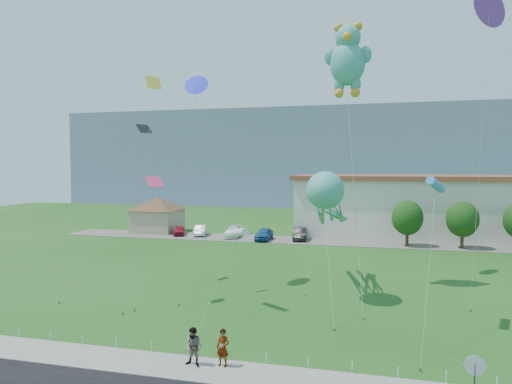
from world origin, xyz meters
TOP-DOWN VIEW (x-y plane):
  - ground at (0.00, 0.00)m, footprint 160.00×160.00m
  - sidewalk at (0.00, -2.75)m, footprint 80.00×2.50m
  - parking_strip at (0.00, 35.00)m, footprint 70.00×6.00m
  - hill_ridge at (0.00, 120.00)m, footprint 160.00×50.00m
  - pavilion at (-24.00, 38.00)m, footprint 9.20×9.20m
  - stop_sign at (9.50, -4.21)m, footprint 0.80×0.07m
  - rope_fence at (0.00, -1.30)m, footprint 26.05×0.05m
  - tree_near at (10.00, 34.00)m, footprint 3.60×3.60m
  - tree_mid at (16.00, 34.00)m, footprint 3.60×3.60m
  - pedestrian_left at (-0.88, -2.24)m, footprint 0.70×0.52m
  - pedestrian_right at (-2.21, -2.52)m, footprint 0.93×0.76m
  - parked_car_red at (-19.51, 35.44)m, footprint 2.61×3.91m
  - parked_car_silver at (-16.63, 35.88)m, footprint 2.47×4.40m
  - parked_car_white at (-11.85, 35.49)m, footprint 2.42×4.92m
  - parked_car_blue at (-7.33, 34.12)m, footprint 1.80×4.45m
  - parked_car_black at (-2.96, 35.47)m, footprint 2.11×4.78m
  - octopus_kite at (2.64, 11.55)m, footprint 2.66×13.70m
  - teddy_bear_kite at (3.84, 14.90)m, footprint 3.66×9.94m
  - small_kite_blue at (-7.80, 12.27)m, footprint 2.00×6.97m
  - small_kite_yellow at (-9.83, 8.47)m, footprint 1.52×5.44m
  - small_kite_purple at (13.73, 14.15)m, footprint 2.63×5.44m
  - small_kite_cyan at (9.41, 6.41)m, footprint 1.70×7.99m
  - small_kite_pink at (-8.84, 6.46)m, footprint 1.37×3.92m
  - small_kite_black at (-12.78, 11.41)m, footprint 3.18×8.49m
  - small_kite_white at (-2.92, 6.77)m, footprint 0.78×7.46m

SIDE VIEW (x-z plane):
  - ground at x=0.00m, z-range 0.00..0.00m
  - parking_strip at x=0.00m, z-range 0.00..0.06m
  - sidewalk at x=0.00m, z-range 0.00..0.10m
  - rope_fence at x=0.00m, z-range 0.00..0.50m
  - parked_car_red at x=-19.51m, z-range 0.06..1.30m
  - parked_car_silver at x=-16.63m, z-range 0.06..1.43m
  - parked_car_white at x=-11.85m, z-range 0.06..1.44m
  - parked_car_blue at x=-7.33m, z-range 0.06..1.57m
  - parked_car_black at x=-2.96m, z-range 0.06..1.59m
  - pedestrian_left at x=-0.88m, z-range 0.10..1.85m
  - pedestrian_right at x=-2.21m, z-range 0.10..1.89m
  - stop_sign at x=9.50m, z-range 0.62..3.12m
  - pavilion at x=-24.00m, z-range 0.52..5.52m
  - tree_near at x=10.00m, z-range 0.65..6.12m
  - tree_mid at x=16.00m, z-range 0.65..6.12m
  - small_kite_white at x=-2.92m, z-range 2.25..7.68m
  - octopus_kite at x=2.64m, z-range 2.34..11.42m
  - small_kite_pink at x=-8.84m, z-range 3.17..11.96m
  - small_kite_cyan at x=9.41m, z-range 3.88..12.64m
  - small_kite_black at x=-12.78m, z-range 4.47..17.43m
  - hill_ridge at x=0.00m, z-range 0.00..25.00m
  - small_kite_yellow at x=-9.83m, z-range 5.53..21.54m
  - small_kite_blue at x=-7.80m, z-range 7.26..23.88m
  - teddy_bear_kite at x=3.84m, z-range 7.57..28.23m
  - small_kite_purple at x=13.73m, z-range 9.46..30.88m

